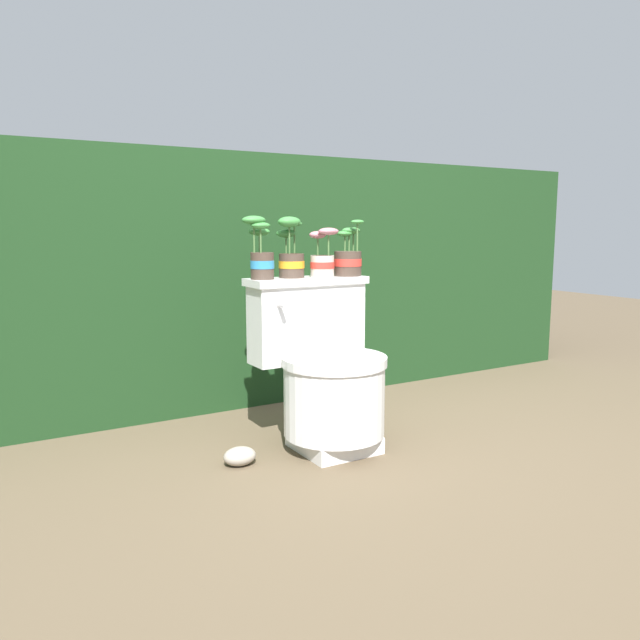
% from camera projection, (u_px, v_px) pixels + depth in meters
% --- Properties ---
extents(ground_plane, '(12.00, 12.00, 0.00)m').
position_uv_depth(ground_plane, '(345.00, 447.00, 2.54)').
color(ground_plane, brown).
extents(hedge_backdrop, '(4.18, 0.91, 1.24)m').
position_uv_depth(hedge_backdrop, '(231.00, 276.00, 3.44)').
color(hedge_backdrop, '#193819').
rests_on(hedge_backdrop, ground).
extents(toilet, '(0.51, 0.51, 0.68)m').
position_uv_depth(toilet, '(325.00, 373.00, 2.52)').
color(toilet, silver).
rests_on(toilet, ground).
extents(potted_plant_left, '(0.14, 0.12, 0.25)m').
position_uv_depth(potted_plant_left, '(261.00, 253.00, 2.48)').
color(potted_plant_left, '#47382D').
rests_on(potted_plant_left, toilet).
extents(potted_plant_midleft, '(0.13, 0.12, 0.25)m').
position_uv_depth(potted_plant_midleft, '(291.00, 254.00, 2.57)').
color(potted_plant_midleft, '#47382D').
rests_on(potted_plant_midleft, toilet).
extents(potted_plant_middle, '(0.11, 0.11, 0.20)m').
position_uv_depth(potted_plant_middle, '(323.00, 259.00, 2.60)').
color(potted_plant_middle, beige).
rests_on(potted_plant_middle, toilet).
extents(potted_plant_midright, '(0.14, 0.12, 0.24)m').
position_uv_depth(potted_plant_midright, '(348.00, 258.00, 2.67)').
color(potted_plant_midright, '#47382D').
rests_on(potted_plant_midright, toilet).
extents(garden_stone, '(0.13, 0.10, 0.07)m').
position_uv_depth(garden_stone, '(240.00, 456.00, 2.34)').
color(garden_stone, '#9E9384').
rests_on(garden_stone, ground).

